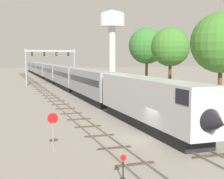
# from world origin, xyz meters

# --- Properties ---
(ground_plane) EXTENTS (400.00, 400.00, 0.00)m
(ground_plane) POSITION_xyz_m (0.00, 0.00, 0.00)
(ground_plane) COLOR gray
(track_main) EXTENTS (2.60, 200.00, 0.16)m
(track_main) POSITION_xyz_m (2.00, 60.00, 0.07)
(track_main) COLOR slate
(track_main) RESTS_ON ground
(track_near) EXTENTS (2.60, 160.00, 0.16)m
(track_near) POSITION_xyz_m (-3.50, 40.00, 0.07)
(track_near) COLOR slate
(track_near) RESTS_ON ground
(passenger_train) EXTENTS (3.04, 148.37, 4.80)m
(passenger_train) POSITION_xyz_m (2.00, 67.96, 2.61)
(passenger_train) COLOR silver
(passenger_train) RESTS_ON ground
(signal_gantry) EXTENTS (12.10, 0.49, 8.94)m
(signal_gantry) POSITION_xyz_m (-0.25, 54.61, 6.50)
(signal_gantry) COLOR #999BA0
(signal_gantry) RESTS_ON ground
(water_tower) EXTENTS (9.13, 9.13, 24.02)m
(water_tower) POSITION_xyz_m (26.91, 89.37, 18.62)
(water_tower) COLOR beige
(water_tower) RESTS_ON ground
(switch_stand) EXTENTS (0.36, 0.24, 1.46)m
(switch_stand) POSITION_xyz_m (-5.10, -8.17, 0.52)
(switch_stand) COLOR black
(switch_stand) RESTS_ON ground
(stop_sign) EXTENTS (0.76, 0.08, 2.88)m
(stop_sign) POSITION_xyz_m (-8.00, -1.69, 1.87)
(stop_sign) COLOR gray
(stop_sign) RESTS_ON ground
(trackside_tree_left) EXTENTS (8.37, 8.37, 13.00)m
(trackside_tree_left) POSITION_xyz_m (17.39, 13.67, 8.79)
(trackside_tree_left) COLOR brown
(trackside_tree_left) RESTS_ON ground
(trackside_tree_mid) EXTENTS (7.74, 7.74, 13.16)m
(trackside_tree_mid) POSITION_xyz_m (18.03, 39.54, 9.27)
(trackside_tree_mid) COLOR brown
(trackside_tree_mid) RESTS_ON ground
(trackside_tree_right) EXTENTS (6.97, 6.97, 12.18)m
(trackside_tree_right) POSITION_xyz_m (17.35, 27.94, 8.66)
(trackside_tree_right) COLOR brown
(trackside_tree_right) RESTS_ON ground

